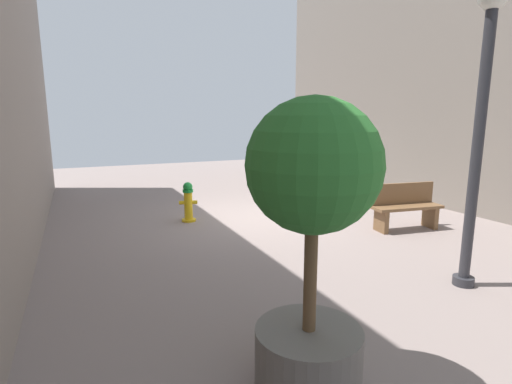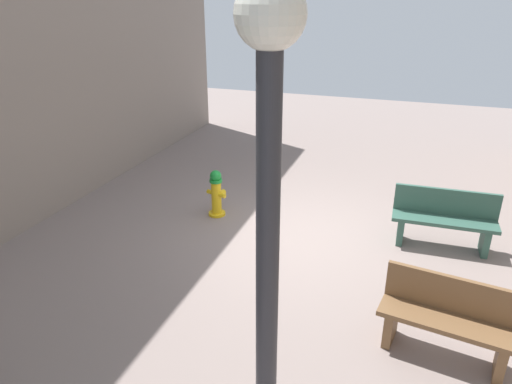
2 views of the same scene
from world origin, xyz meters
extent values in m
plane|color=gray|center=(0.00, 0.00, 0.00)|extent=(23.40, 23.40, 0.00)
cylinder|color=gold|center=(1.67, -0.29, 0.03)|extent=(0.31, 0.31, 0.05)
cylinder|color=gold|center=(1.67, -0.29, 0.36)|extent=(0.18, 0.18, 0.61)
cylinder|color=#198C33|center=(1.67, -0.29, 0.69)|extent=(0.23, 0.23, 0.06)
sphere|color=#198C33|center=(1.67, -0.29, 0.78)|extent=(0.21, 0.21, 0.21)
cylinder|color=gold|center=(1.80, -0.33, 0.43)|extent=(0.15, 0.12, 0.08)
cylinder|color=gold|center=(1.53, -0.26, 0.43)|extent=(0.15, 0.12, 0.08)
cylinder|color=gold|center=(1.62, -0.44, 0.39)|extent=(0.14, 0.16, 0.11)
cube|color=#33594C|center=(-2.91, -0.41, 0.23)|extent=(0.11, 0.40, 0.45)
cube|color=#33594C|center=(-1.62, -0.37, 0.23)|extent=(0.11, 0.40, 0.45)
cube|color=#33594C|center=(-2.27, -0.39, 0.48)|extent=(1.62, 0.49, 0.06)
cube|color=#33594C|center=(-2.26, -0.58, 0.73)|extent=(1.61, 0.11, 0.44)
cube|color=brown|center=(-2.83, 2.35, 0.23)|extent=(0.16, 0.41, 0.45)
cube|color=brown|center=(-1.66, 2.16, 0.23)|extent=(0.16, 0.41, 0.45)
cube|color=brown|center=(-2.25, 2.26, 0.48)|extent=(1.53, 0.66, 0.06)
cube|color=brown|center=(-2.27, 2.07, 0.73)|extent=(1.47, 0.29, 0.44)
cylinder|color=slate|center=(2.19, 5.50, 0.27)|extent=(0.92, 0.92, 0.53)
cylinder|color=brown|center=(2.19, 5.50, 1.07)|extent=(0.11, 0.11, 1.07)
sphere|color=#2D722D|center=(2.19, 5.50, 1.92)|extent=(1.08, 1.08, 1.08)
cylinder|color=#2D2D33|center=(-0.90, 4.63, 0.06)|extent=(0.28, 0.28, 0.12)
cylinder|color=#2D2D33|center=(-0.90, 4.63, 1.87)|extent=(0.14, 0.14, 3.51)
camera|label=1|loc=(3.86, 8.05, 2.30)|focal=27.42mm
camera|label=2|loc=(-1.62, 6.91, 3.85)|focal=32.81mm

